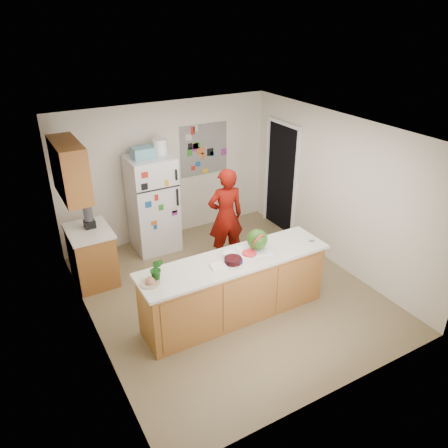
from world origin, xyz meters
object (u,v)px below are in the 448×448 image
refrigerator (153,204)px  person (226,216)px  cherry_bowl (233,260)px  watermelon (257,239)px

refrigerator → person: refrigerator is taller
person → cherry_bowl: person is taller
watermelon → cherry_bowl: watermelon is taller
person → watermelon: size_ratio=5.77×
refrigerator → person: (0.88, -1.02, -0.02)m
refrigerator → cherry_bowl: 2.45m
refrigerator → watermelon: size_ratio=5.91×
refrigerator → person: 1.35m
cherry_bowl → watermelon: bearing=16.6°
watermelon → cherry_bowl: bearing=-163.4°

